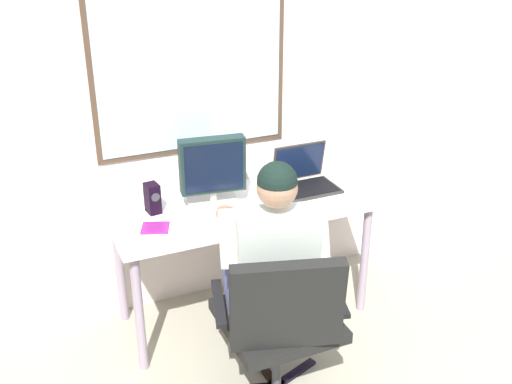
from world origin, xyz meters
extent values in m
cube|color=silver|center=(0.00, 2.08, 1.26)|extent=(5.46, 0.06, 2.51)
cube|color=#4C3828|center=(-0.34, 2.04, 1.48)|extent=(1.13, 0.01, 0.97)
cube|color=silver|center=(-0.34, 2.04, 1.48)|extent=(1.07, 0.02, 0.91)
cylinder|color=gray|center=(-0.86, 1.47, 0.36)|extent=(0.05, 0.05, 0.72)
cylinder|color=gray|center=(0.52, 1.47, 0.36)|extent=(0.05, 0.05, 0.72)
cylinder|color=gray|center=(-0.86, 1.95, 0.36)|extent=(0.05, 0.05, 0.72)
cylinder|color=gray|center=(0.52, 1.95, 0.36)|extent=(0.05, 0.05, 0.72)
cube|color=white|center=(-0.17, 1.71, 0.74)|extent=(1.51, 0.61, 0.04)
cube|color=black|center=(-0.13, 1.09, 0.01)|extent=(0.28, 0.14, 0.02)
cube|color=black|center=(-0.27, 1.19, 0.01)|extent=(0.05, 0.29, 0.02)
cylinder|color=#3F3F44|center=(-0.26, 1.04, 0.22)|extent=(0.05, 0.05, 0.39)
cube|color=black|center=(-0.26, 1.04, 0.43)|extent=(0.54, 0.54, 0.06)
cube|color=black|center=(-0.33, 0.81, 0.69)|extent=(0.52, 0.25, 0.46)
cube|color=black|center=(0.02, 0.96, 0.56)|extent=(0.15, 0.38, 0.02)
cube|color=black|center=(-0.54, 1.12, 0.56)|extent=(0.15, 0.38, 0.02)
cylinder|color=#434874|center=(-0.05, 1.24, 0.46)|extent=(0.27, 0.47, 0.15)
cylinder|color=#434874|center=(0.01, 1.46, 0.23)|extent=(0.12, 0.12, 0.46)
cube|color=black|center=(0.03, 1.52, 0.04)|extent=(0.16, 0.26, 0.08)
cylinder|color=#434874|center=(-0.35, 1.33, 0.46)|extent=(0.27, 0.47, 0.15)
cylinder|color=#434874|center=(-0.29, 1.55, 0.23)|extent=(0.12, 0.12, 0.46)
cube|color=black|center=(-0.28, 1.61, 0.04)|extent=(0.16, 0.26, 0.08)
cube|color=silver|center=(-0.26, 1.07, 0.74)|extent=(0.45, 0.39, 0.58)
sphere|color=#9F7459|center=(-0.26, 1.07, 1.15)|extent=(0.19, 0.19, 0.19)
sphere|color=black|center=(-0.26, 1.07, 1.18)|extent=(0.19, 0.19, 0.19)
cylinder|color=silver|center=(-0.04, 1.06, 0.87)|extent=(0.14, 0.23, 0.29)
cylinder|color=#9F7459|center=(-0.01, 1.15, 0.73)|extent=(0.12, 0.17, 0.27)
sphere|color=#9F7459|center=(0.00, 1.18, 0.70)|extent=(0.09, 0.09, 0.09)
cylinder|color=silver|center=(-0.46, 1.18, 0.87)|extent=(0.15, 0.23, 0.29)
cylinder|color=#9F7459|center=(-0.42, 1.32, 0.82)|extent=(0.12, 0.17, 0.27)
sphere|color=#9F7459|center=(-0.40, 1.40, 0.89)|extent=(0.09, 0.09, 0.09)
cube|color=beige|center=(-0.33, 1.76, 0.77)|extent=(0.31, 0.26, 0.02)
cylinder|color=beige|center=(-0.33, 1.76, 0.81)|extent=(0.04, 0.04, 0.07)
cube|color=black|center=(-0.33, 1.76, 1.00)|extent=(0.37, 0.13, 0.31)
cube|color=black|center=(-0.34, 1.72, 1.00)|extent=(0.32, 0.05, 0.27)
cube|color=#282624|center=(0.26, 1.72, 0.77)|extent=(0.34, 0.25, 0.02)
cube|color=black|center=(0.26, 1.72, 0.78)|extent=(0.31, 0.22, 0.00)
cube|color=#282624|center=(0.26, 1.87, 0.89)|extent=(0.34, 0.06, 0.23)
cube|color=#0F1933|center=(0.26, 1.86, 0.89)|extent=(0.32, 0.05, 0.21)
cylinder|color=silver|center=(-0.01, 1.57, 0.76)|extent=(0.07, 0.07, 0.00)
cylinder|color=silver|center=(-0.01, 1.57, 0.79)|extent=(0.01, 0.01, 0.06)
cylinder|color=silver|center=(-0.01, 1.57, 0.86)|extent=(0.07, 0.07, 0.07)
cylinder|color=#4F0523|center=(-0.01, 1.57, 0.84)|extent=(0.07, 0.07, 0.03)
cube|color=black|center=(-0.67, 1.81, 0.84)|extent=(0.08, 0.10, 0.17)
cylinder|color=#333338|center=(-0.66, 1.76, 0.87)|extent=(0.05, 0.01, 0.05)
cube|color=#851D77|center=(-0.71, 1.62, 0.76)|extent=(0.18, 0.17, 0.01)
camera|label=1|loc=(-1.35, -1.22, 2.31)|focal=43.40mm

